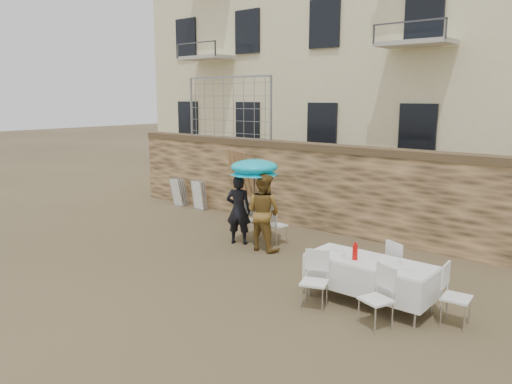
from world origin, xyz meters
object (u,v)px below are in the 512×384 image
Objects in this scene: banquet_table at (370,262)px; chair_stack_left at (182,191)px; table_chair_side at (457,296)px; couple_chair_right at (276,224)px; table_chair_back at (401,267)px; umbrella at (254,170)px; chair_stack_right at (201,195)px; table_chair_front_right at (376,298)px; man_suit at (239,210)px; soda_bottle at (355,252)px; couple_chair_left at (254,220)px; woman_dress at (263,212)px; table_chair_front_left at (314,281)px.

banquet_table is 8.90m from chair_stack_left.
chair_stack_left is at bearing 66.84° from table_chair_side.
couple_chair_right is 1.00× the size of table_chair_back.
umbrella is 2.08× the size of chair_stack_right.
table_chair_side is 9.33m from chair_stack_right.
table_chair_front_right is at bearing 123.03° from table_chair_back.
couple_chair_right and table_chair_back have the same top height.
man_suit is 6.29× the size of soda_bottle.
couple_chair_left reaches higher than chair_stack_left.
umbrella is 5.34m from table_chair_side.
couple_chair_right is 1.00× the size of table_chair_front_right.
table_chair_back is at bearing 170.61° from woman_dress.
couple_chair_left is 4.34m from table_chair_back.
chair_stack_right is (-7.59, 2.45, -0.02)m from table_chair_back.
man_suit reaches higher than soda_bottle.
woman_dress is at bearing 154.49° from man_suit.
chair_stack_right is at bearing 154.67° from soda_bottle.
man_suit reaches higher than table_chair_side.
table_chair_front_right is (4.13, -2.08, -1.32)m from umbrella.
woman_dress is at bearing 123.58° from table_chair_front_left.
banquet_table is 2.28× the size of chair_stack_right.
table_chair_front_right is 1.04× the size of chair_stack_right.
table_chair_front_left is at bearing 107.89° from table_chair_side.
umbrella reaches higher than table_chair_back.
umbrella is 1.99× the size of couple_chair_right.
banquet_table is at bearing 160.76° from couple_chair_right.
soda_bottle reaches higher than couple_chair_left.
table_chair_back is at bearing 173.37° from couple_chair_right.
chair_stack_right is at bearing -10.97° from couple_chair_right.
table_chair_front_right is at bearing -24.48° from chair_stack_left.
couple_chair_left is (0.00, 0.55, -0.34)m from man_suit.
umbrella reaches higher than table_chair_front_right.
table_chair_back is (3.83, -0.53, -1.32)m from umbrella.
table_chair_back is 1.00× the size of table_chair_side.
table_chair_side is 1.04× the size of chair_stack_left.
table_chair_front_left is 1.00× the size of table_chair_side.
table_chair_front_left is at bearing 141.20° from woman_dress.
man_suit is 1.70× the size of couple_chair_left.
woman_dress is at bearing 104.12° from couple_chair_right.
couple_chair_right is at bearing 166.96° from table_chair_front_right.
chair_stack_right is at bearing 156.24° from banquet_table.
table_chair_side is at bearing 134.79° from couple_chair_left.
couple_chair_right is (-0.05, 0.55, -0.40)m from woman_dress.
soda_bottle is at bearing -22.81° from chair_stack_left.
table_chair_front_left is (3.43, -2.53, 0.00)m from couple_chair_left.
couple_chair_left is at bearing 8.93° from couple_chair_right.
couple_chair_right is 1.00× the size of table_chair_side.
chair_stack_right is at bearing 129.56° from table_chair_front_left.
couple_chair_left reaches higher than banquet_table.
table_chair_front_left is (-0.60, -0.75, -0.25)m from banquet_table.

